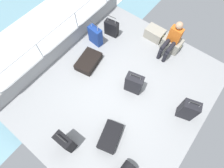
% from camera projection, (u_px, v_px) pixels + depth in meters
% --- Properties ---
extents(ground_plane, '(4.40, 5.20, 0.06)m').
position_uv_depth(ground_plane, '(121.00, 91.00, 5.03)').
color(ground_plane, '#939699').
extents(gunwale_port, '(0.06, 5.20, 0.45)m').
position_uv_depth(gunwale_port, '(63.00, 46.00, 5.41)').
color(gunwale_port, '#939699').
rests_on(gunwale_port, ground_plane).
extents(railing_port, '(0.04, 4.20, 1.02)m').
position_uv_depth(railing_port, '(58.00, 33.00, 4.92)').
color(railing_port, silver).
rests_on(railing_port, ground_plane).
extents(sea_wake, '(12.00, 12.00, 0.01)m').
position_uv_depth(sea_wake, '(38.00, 37.00, 6.32)').
color(sea_wake, '#6B99A8').
rests_on(sea_wake, ground_plane).
extents(cargo_crate_0, '(0.60, 0.39, 0.35)m').
position_uv_depth(cargo_crate_0, '(155.00, 34.00, 5.71)').
color(cargo_crate_0, '#9E9989').
rests_on(cargo_crate_0, ground_plane).
extents(cargo_crate_1, '(0.60, 0.39, 0.39)m').
position_uv_depth(cargo_crate_1, '(172.00, 44.00, 5.50)').
color(cargo_crate_1, gray).
rests_on(cargo_crate_1, ground_plane).
extents(passenger_seated, '(0.34, 0.66, 1.09)m').
position_uv_depth(passenger_seated, '(172.00, 39.00, 5.09)').
color(passenger_seated, orange).
rests_on(passenger_seated, ground_plane).
extents(suitcase_0, '(0.65, 0.86, 0.21)m').
position_uv_depth(suitcase_0, '(88.00, 61.00, 5.31)').
color(suitcase_0, black).
rests_on(suitcase_0, ground_plane).
extents(suitcase_1, '(0.45, 0.24, 0.80)m').
position_uv_depth(suitcase_1, '(95.00, 36.00, 5.50)').
color(suitcase_1, navy).
rests_on(suitcase_1, ground_plane).
extents(suitcase_2, '(0.44, 0.34, 0.81)m').
position_uv_depth(suitcase_2, '(188.00, 110.00, 4.38)').
color(suitcase_2, black).
rests_on(suitcase_2, ground_plane).
extents(suitcase_3, '(0.49, 0.34, 0.74)m').
position_uv_depth(suitcase_3, '(134.00, 84.00, 4.74)').
color(suitcase_3, black).
rests_on(suitcase_3, ground_plane).
extents(suitcase_4, '(0.60, 0.79, 0.23)m').
position_uv_depth(suitcase_4, '(110.00, 137.00, 4.32)').
color(suitcase_4, black).
rests_on(suitcase_4, ground_plane).
extents(suitcase_5, '(0.45, 0.26, 0.73)m').
position_uv_depth(suitcase_5, '(112.00, 28.00, 5.70)').
color(suitcase_5, black).
rests_on(suitcase_5, ground_plane).
extents(suitcase_6, '(0.42, 0.24, 0.74)m').
position_uv_depth(suitcase_6, '(65.00, 142.00, 4.08)').
color(suitcase_6, black).
rests_on(suitcase_6, ground_plane).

